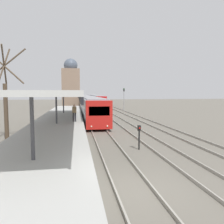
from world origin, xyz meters
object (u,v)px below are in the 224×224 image
object	(u,v)px
signal_post_near	(139,134)
signal_mast_far	(124,96)
person_on_platform	(74,112)
train_far	(94,99)
train_near	(86,101)

from	to	relation	value
signal_post_near	signal_mast_far	bearing A→B (deg)	79.29
person_on_platform	train_far	world-z (taller)	train_far
train_near	signal_mast_far	distance (m)	9.15
train_near	signal_mast_far	bearing A→B (deg)	-22.58
train_near	signal_mast_far	size ratio (longest dim) A/B	13.04
signal_post_near	signal_mast_far	size ratio (longest dim) A/B	0.34
person_on_platform	train_near	size ratio (longest dim) A/B	0.03
train_far	signal_mast_far	distance (m)	22.53
signal_post_near	signal_mast_far	world-z (taller)	signal_mast_far
train_near	signal_post_near	distance (m)	37.69
person_on_platform	signal_mast_far	world-z (taller)	signal_mast_far
person_on_platform	train_near	world-z (taller)	train_near
person_on_platform	train_near	bearing A→B (deg)	85.60
train_far	signal_mast_far	size ratio (longest dim) A/B	9.04
train_far	signal_post_near	xyz separation A→B (m)	(-1.47, -56.09, -0.70)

